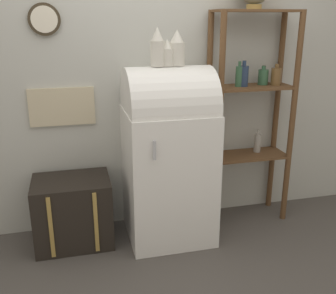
# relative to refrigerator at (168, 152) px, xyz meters

# --- Properties ---
(ground_plane) EXTENTS (12.00, 12.00, 0.00)m
(ground_plane) POSITION_rel_refrigerator_xyz_m (0.00, -0.22, -0.75)
(ground_plane) COLOR #4C4742
(wall_back) EXTENTS (7.00, 0.09, 2.70)m
(wall_back) POSITION_rel_refrigerator_xyz_m (-0.01, 0.35, 0.60)
(wall_back) COLOR #B7B7AD
(wall_back) RESTS_ON ground_plane
(refrigerator) EXTENTS (0.69, 0.68, 1.44)m
(refrigerator) POSITION_rel_refrigerator_xyz_m (0.00, 0.00, 0.00)
(refrigerator) COLOR white
(refrigerator) RESTS_ON ground_plane
(suitcase_trunk) EXTENTS (0.61, 0.47, 0.56)m
(suitcase_trunk) POSITION_rel_refrigerator_xyz_m (-0.79, 0.06, -0.47)
(suitcase_trunk) COLOR black
(suitcase_trunk) RESTS_ON ground_plane
(shelf_unit) EXTENTS (0.72, 0.33, 1.85)m
(shelf_unit) POSITION_rel_refrigerator_xyz_m (0.78, 0.14, 0.32)
(shelf_unit) COLOR brown
(shelf_unit) RESTS_ON ground_plane
(vase_left) EXTENTS (0.11, 0.11, 0.29)m
(vase_left) POSITION_rel_refrigerator_xyz_m (-0.09, -0.00, 0.82)
(vase_left) COLOR beige
(vase_left) RESTS_ON refrigerator
(vase_center) EXTENTS (0.10, 0.10, 0.20)m
(vase_center) POSITION_rel_refrigerator_xyz_m (-0.01, 0.00, 0.78)
(vase_center) COLOR beige
(vase_center) RESTS_ON refrigerator
(vase_right) EXTENTS (0.12, 0.12, 0.27)m
(vase_right) POSITION_rel_refrigerator_xyz_m (0.07, 0.01, 0.81)
(vase_right) COLOR beige
(vase_right) RESTS_ON refrigerator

